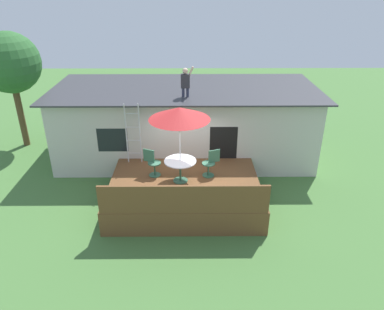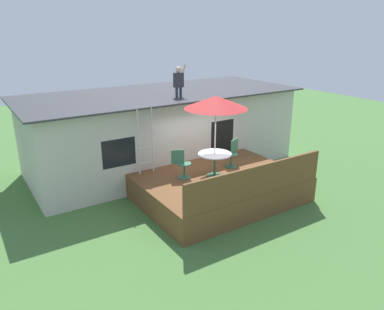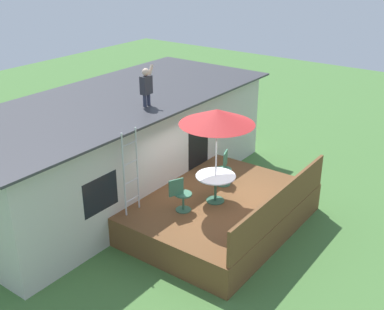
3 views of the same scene
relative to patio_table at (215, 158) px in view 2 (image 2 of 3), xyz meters
name	(u,v)px [view 2 (image 2 of 3)]	position (x,y,z in m)	size (l,w,h in m)	color
ground_plane	(216,197)	(0.14, 0.05, -1.39)	(40.00, 40.00, 0.00)	#477538
house	(163,129)	(0.14, 3.65, 0.08)	(10.50, 4.50, 2.92)	beige
deck	(217,186)	(0.14, 0.05, -0.99)	(4.91, 3.85, 0.80)	brown
deck_railing	(258,181)	(0.14, -1.83, -0.14)	(4.81, 0.08, 0.90)	brown
patio_table	(215,158)	(0.00, 0.00, 0.00)	(1.04, 1.04, 0.74)	#33664C
patio_umbrella	(216,102)	(0.00, 0.00, 1.76)	(1.90, 1.90, 2.54)	silver
step_ladder	(146,140)	(-1.68, 1.39, 0.51)	(0.52, 0.04, 2.20)	silver
person_figure	(179,79)	(0.17, 2.42, 2.15)	(0.47, 0.20, 1.11)	#33384C
patio_chair_left	(182,164)	(-0.94, 0.42, -0.13)	(0.59, 0.44, 0.92)	#33664C
patio_chair_right	(232,153)	(1.00, 0.37, -0.13)	(0.60, 0.44, 0.92)	#33664C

